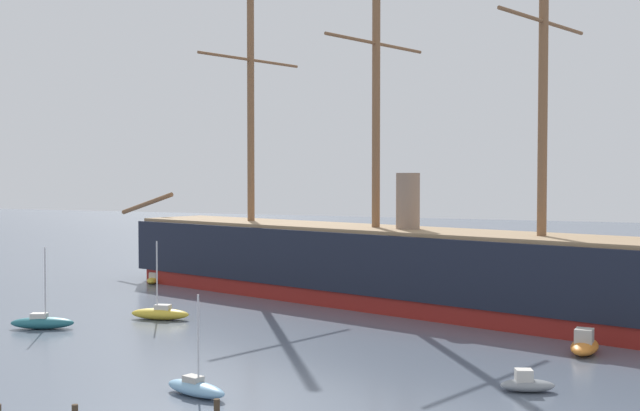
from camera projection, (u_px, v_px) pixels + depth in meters
name	position (u px, v px, depth m)	size (l,w,h in m)	color
tall_ship	(376.00, 264.00, 76.26)	(70.09, 26.84, 34.64)	maroon
sailboat_near_centre	(196.00, 387.00, 44.65)	(4.45, 2.35, 5.56)	#7FB2D6
sailboat_mid_left	(42.00, 322.00, 64.14)	(5.06, 3.42, 6.38)	#236670
motorboat_mid_right	(527.00, 384.00, 45.54)	(3.23, 2.23, 1.25)	gray
sailboat_alongside_bow	(160.00, 313.00, 68.23)	(5.22, 2.56, 6.53)	gold
motorboat_alongside_stern	(585.00, 345.00, 55.09)	(1.89, 4.24, 1.76)	orange
motorboat_far_left	(153.00, 280.00, 91.05)	(2.44, 3.10, 1.21)	gold
motorboat_distant_centre	(423.00, 282.00, 88.24)	(2.63, 4.11, 1.60)	#236670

